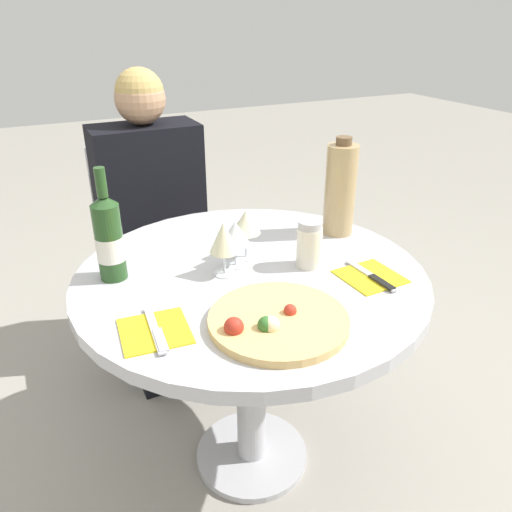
{
  "coord_description": "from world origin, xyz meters",
  "views": [
    {
      "loc": [
        -0.51,
        -1.08,
        1.34
      ],
      "look_at": [
        -0.03,
        -0.1,
        0.8
      ],
      "focal_mm": 35.0,
      "sensor_mm": 36.0,
      "label": 1
    }
  ],
  "objects_px": {
    "dining_table": "(251,307)",
    "pizza_large": "(277,321)",
    "seated_diner": "(159,246)",
    "wine_bottle": "(109,238)",
    "chair_behind_diner": "(152,252)",
    "tall_carafe": "(340,189)"
  },
  "relations": [
    {
      "from": "dining_table",
      "to": "seated_diner",
      "type": "height_order",
      "value": "seated_diner"
    },
    {
      "from": "dining_table",
      "to": "tall_carafe",
      "type": "distance_m",
      "value": 0.46
    },
    {
      "from": "seated_diner",
      "to": "wine_bottle",
      "type": "distance_m",
      "value": 0.67
    },
    {
      "from": "chair_behind_diner",
      "to": "pizza_large",
      "type": "bearing_deg",
      "value": 91.09
    },
    {
      "from": "chair_behind_diner",
      "to": "seated_diner",
      "type": "relative_size",
      "value": 0.74
    },
    {
      "from": "chair_behind_diner",
      "to": "wine_bottle",
      "type": "height_order",
      "value": "wine_bottle"
    },
    {
      "from": "pizza_large",
      "to": "wine_bottle",
      "type": "relative_size",
      "value": 1.07
    },
    {
      "from": "wine_bottle",
      "to": "tall_carafe",
      "type": "distance_m",
      "value": 0.7
    },
    {
      "from": "wine_bottle",
      "to": "tall_carafe",
      "type": "height_order",
      "value": "tall_carafe"
    },
    {
      "from": "tall_carafe",
      "to": "pizza_large",
      "type": "bearing_deg",
      "value": -138.18
    },
    {
      "from": "seated_diner",
      "to": "dining_table",
      "type": "bearing_deg",
      "value": 96.62
    },
    {
      "from": "dining_table",
      "to": "chair_behind_diner",
      "type": "height_order",
      "value": "chair_behind_diner"
    },
    {
      "from": "chair_behind_diner",
      "to": "seated_diner",
      "type": "xyz_separation_m",
      "value": [
        -0.0,
        -0.14,
        0.09
      ]
    },
    {
      "from": "dining_table",
      "to": "seated_diner",
      "type": "xyz_separation_m",
      "value": [
        -0.08,
        0.67,
        -0.07
      ]
    },
    {
      "from": "chair_behind_diner",
      "to": "seated_diner",
      "type": "height_order",
      "value": "seated_diner"
    },
    {
      "from": "chair_behind_diner",
      "to": "pizza_large",
      "type": "distance_m",
      "value": 1.1
    },
    {
      "from": "pizza_large",
      "to": "wine_bottle",
      "type": "bearing_deg",
      "value": 126.06
    },
    {
      "from": "dining_table",
      "to": "seated_diner",
      "type": "bearing_deg",
      "value": 96.62
    },
    {
      "from": "dining_table",
      "to": "pizza_large",
      "type": "distance_m",
      "value": 0.29
    },
    {
      "from": "pizza_large",
      "to": "wine_bottle",
      "type": "height_order",
      "value": "wine_bottle"
    },
    {
      "from": "seated_diner",
      "to": "pizza_large",
      "type": "height_order",
      "value": "seated_diner"
    },
    {
      "from": "dining_table",
      "to": "pizza_large",
      "type": "relative_size",
      "value": 2.98
    }
  ]
}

